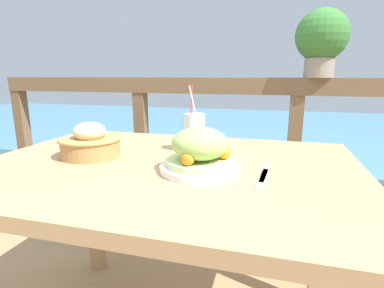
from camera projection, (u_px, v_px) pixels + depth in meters
patio_table at (167, 188)px, 1.03m from camera, size 1.26×0.92×0.78m
railing_fence at (213, 130)px, 1.75m from camera, size 2.80×0.08×1.05m
sea_backdrop at (248, 139)px, 4.22m from camera, size 12.00×4.00×0.37m
salad_plate at (200, 153)px, 0.90m from camera, size 0.24×0.24×0.14m
drink_glass at (194, 132)px, 1.14m from camera, size 0.08×0.08×0.25m
bread_basket at (90, 143)px, 1.07m from camera, size 0.22×0.22×0.12m
potted_plant at (322, 39)px, 1.49m from camera, size 0.26×0.26×0.34m
fork at (262, 179)px, 0.84m from camera, size 0.03×0.18×0.00m
knife at (265, 173)px, 0.89m from camera, size 0.03×0.18×0.00m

